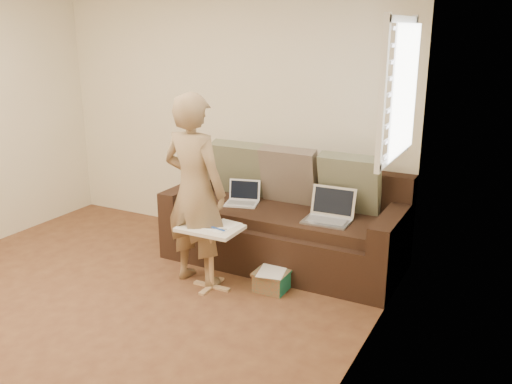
# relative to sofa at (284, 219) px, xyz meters

# --- Properties ---
(floor) EXTENTS (4.50, 4.50, 0.00)m
(floor) POSITION_rel_sofa_xyz_m (-0.90, -1.77, -0.42)
(floor) COLOR #522E1E
(floor) RESTS_ON ground
(wall_back) EXTENTS (4.00, 0.00, 4.00)m
(wall_back) POSITION_rel_sofa_xyz_m (-0.90, 0.48, 0.87)
(wall_back) COLOR beige
(wall_back) RESTS_ON ground
(wall_right) EXTENTS (0.00, 4.50, 4.50)m
(wall_right) POSITION_rel_sofa_xyz_m (1.10, -1.77, 0.87)
(wall_right) COLOR beige
(wall_right) RESTS_ON ground
(window_blinds) EXTENTS (0.12, 0.88, 1.08)m
(window_blinds) POSITION_rel_sofa_xyz_m (1.05, -0.27, 1.28)
(window_blinds) COLOR white
(window_blinds) RESTS_ON wall_right
(sofa) EXTENTS (2.20, 0.95, 0.85)m
(sofa) POSITION_rel_sofa_xyz_m (0.00, 0.00, 0.00)
(sofa) COLOR black
(sofa) RESTS_ON ground
(pillow_left) EXTENTS (0.55, 0.29, 0.57)m
(pillow_left) POSITION_rel_sofa_xyz_m (-0.60, 0.24, 0.37)
(pillow_left) COLOR #656B4E
(pillow_left) RESTS_ON sofa
(pillow_mid) EXTENTS (0.55, 0.27, 0.57)m
(pillow_mid) POSITION_rel_sofa_xyz_m (-0.05, 0.22, 0.37)
(pillow_mid) COLOR brown
(pillow_mid) RESTS_ON sofa
(pillow_right) EXTENTS (0.55, 0.28, 0.57)m
(pillow_right) POSITION_rel_sofa_xyz_m (0.55, 0.21, 0.37)
(pillow_right) COLOR #656B4E
(pillow_right) RESTS_ON sofa
(laptop_silver) EXTENTS (0.41, 0.30, 0.27)m
(laptop_silver) POSITION_rel_sofa_xyz_m (0.47, -0.14, 0.10)
(laptop_silver) COLOR #B7BABC
(laptop_silver) RESTS_ON sofa
(laptop_white) EXTENTS (0.35, 0.29, 0.22)m
(laptop_white) POSITION_rel_sofa_xyz_m (-0.43, -0.05, 0.10)
(laptop_white) COLOR white
(laptop_white) RESTS_ON sofa
(person) EXTENTS (0.64, 0.46, 1.66)m
(person) POSITION_rel_sofa_xyz_m (-0.50, -0.73, 0.41)
(person) COLOR olive
(person) RESTS_ON ground
(side_table) EXTENTS (0.51, 0.35, 0.56)m
(side_table) POSITION_rel_sofa_xyz_m (-0.32, -0.78, -0.15)
(side_table) COLOR silver
(side_table) RESTS_ON ground
(drinking_glass) EXTENTS (0.07, 0.07, 0.12)m
(drinking_glass) POSITION_rel_sofa_xyz_m (-0.49, -0.72, 0.19)
(drinking_glass) COLOR silver
(drinking_glass) RESTS_ON side_table
(scissors) EXTENTS (0.20, 0.15, 0.02)m
(scissors) POSITION_rel_sofa_xyz_m (-0.24, -0.82, 0.14)
(scissors) COLOR silver
(scissors) RESTS_ON side_table
(paper_on_table) EXTENTS (0.25, 0.33, 0.00)m
(paper_on_table) POSITION_rel_sofa_xyz_m (-0.24, -0.73, 0.13)
(paper_on_table) COLOR white
(paper_on_table) RESTS_ON side_table
(striped_box) EXTENTS (0.28, 0.28, 0.18)m
(striped_box) POSITION_rel_sofa_xyz_m (0.16, -0.58, -0.34)
(striped_box) COLOR #C33C1D
(striped_box) RESTS_ON ground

